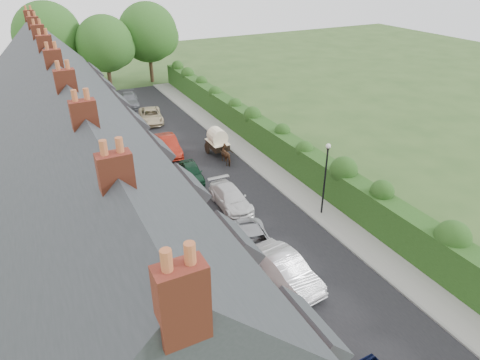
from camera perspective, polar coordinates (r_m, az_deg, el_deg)
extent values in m
plane|color=#2D4C1E|center=(25.27, 9.95, -10.70)|extent=(140.00, 140.00, 0.00)
cube|color=black|center=(32.93, -1.98, -0.32)|extent=(6.00, 58.00, 0.02)
cube|color=gray|center=(34.63, 4.18, 1.21)|extent=(2.20, 58.00, 0.12)
cube|color=gray|center=(31.70, -8.29, -1.74)|extent=(1.70, 58.00, 0.12)
cube|color=gray|center=(34.15, 2.66, 0.86)|extent=(0.18, 58.00, 0.13)
cube|color=gray|center=(31.91, -6.94, -1.41)|extent=(0.18, 58.00, 0.13)
cube|color=#1B3C13|center=(35.00, 6.78, 3.54)|extent=(1.50, 58.00, 2.50)
cube|color=#963626|center=(28.25, -20.83, 0.05)|extent=(8.00, 40.00, 6.50)
cube|color=#26292D|center=(26.99, -21.99, 6.16)|extent=(8.00, 40.20, 8.00)
cube|color=#26292D|center=(13.66, 8.45, -19.60)|extent=(1.70, 2.60, 1.70)
cube|color=white|center=(15.60, 3.29, -18.06)|extent=(0.12, 1.20, 1.60)
cube|color=white|center=(18.84, -0.75, -15.73)|extent=(0.70, 2.40, 5.20)
cube|color=black|center=(19.81, 0.28, -17.90)|extent=(0.06, 1.80, 1.60)
cube|color=black|center=(18.16, 0.30, -12.62)|extent=(0.06, 1.80, 1.60)
cube|color=#26292D|center=(16.86, -1.28, -8.49)|extent=(1.70, 2.60, 1.70)
cube|color=#3F2D2D|center=(21.22, -4.11, -15.48)|extent=(0.08, 0.90, 2.10)
cube|color=white|center=(19.00, -4.31, -8.31)|extent=(0.12, 1.20, 1.60)
cube|color=white|center=(22.42, -6.47, -7.73)|extent=(0.70, 2.40, 5.20)
cube|color=black|center=(23.23, -5.44, -9.90)|extent=(0.06, 1.80, 1.60)
cube|color=black|center=(21.85, -5.73, -4.93)|extent=(0.06, 1.80, 1.60)
cube|color=#26292D|center=(20.78, -7.29, -1.10)|extent=(1.70, 2.60, 1.70)
cube|color=#3F2D2D|center=(24.87, -8.71, -8.25)|extent=(0.08, 0.90, 2.10)
cube|color=white|center=(22.99, -9.20, -1.62)|extent=(0.12, 1.20, 1.60)
cube|color=white|center=(26.46, -10.38, -2.00)|extent=(0.70, 2.40, 5.20)
cube|color=black|center=(27.15, -9.42, -4.02)|extent=(0.06, 1.80, 1.60)
cube|color=black|center=(25.98, -9.83, 0.48)|extent=(0.06, 1.80, 1.60)
cube|color=#26292D|center=(25.08, -11.29, 3.88)|extent=(1.70, 2.60, 1.70)
cube|color=#3F2D2D|center=(28.93, -11.97, -2.93)|extent=(0.08, 0.90, 2.10)
cube|color=white|center=(27.31, -12.57, 3.02)|extent=(0.12, 1.20, 1.60)
cube|color=white|center=(30.78, -13.20, 2.18)|extent=(0.70, 2.40, 5.20)
cube|color=black|center=(31.38, -12.32, 0.35)|extent=(0.06, 1.80, 1.60)
cube|color=black|center=(30.37, -12.78, 4.36)|extent=(0.06, 1.80, 1.60)
cube|color=#26292D|center=(29.61, -14.11, 7.35)|extent=(1.70, 2.60, 1.70)
cube|color=#3F2D2D|center=(33.25, -14.37, 1.06)|extent=(0.08, 0.90, 2.10)
cube|color=white|center=(31.84, -15.02, 6.37)|extent=(0.12, 1.20, 1.60)
cube|color=white|center=(35.29, -15.33, 5.31)|extent=(0.70, 2.40, 5.20)
cube|color=black|center=(35.81, -14.52, 3.65)|extent=(0.06, 1.80, 1.60)
cube|color=black|center=(34.93, -14.99, 7.24)|extent=(0.06, 1.80, 1.60)
cube|color=#26292D|center=(34.27, -16.21, 9.88)|extent=(1.70, 2.60, 1.70)
cube|color=#3F2D2D|center=(37.74, -16.22, 4.11)|extent=(0.08, 0.90, 2.10)
cube|color=white|center=(36.48, -16.87, 8.87)|extent=(0.12, 1.20, 1.60)
cube|color=white|center=(39.91, -16.98, 7.71)|extent=(0.70, 2.40, 5.20)
cube|color=black|center=(40.37, -16.24, 6.22)|extent=(0.06, 1.80, 1.60)
cube|color=black|center=(39.59, -16.70, 9.44)|extent=(0.06, 1.80, 1.60)
cube|color=#26292D|center=(39.01, -17.82, 11.79)|extent=(1.70, 2.60, 1.70)
cube|color=#3F2D2D|center=(42.34, -17.68, 6.51)|extent=(0.08, 0.90, 2.10)
cube|color=white|center=(41.21, -18.32, 10.79)|extent=(0.12, 1.20, 1.60)
cube|color=white|center=(44.61, -18.31, 9.61)|extent=(0.70, 2.40, 5.20)
cube|color=black|center=(45.03, -17.62, 8.26)|extent=(0.06, 1.80, 1.60)
cube|color=black|center=(44.33, -18.06, 11.17)|extent=(0.06, 1.80, 1.60)
cube|color=#26292D|center=(43.81, -19.10, 13.28)|extent=(1.70, 2.60, 1.70)
cube|color=#3F2D2D|center=(47.02, -18.87, 8.43)|extent=(0.08, 0.90, 2.10)
cube|color=white|center=(46.00, -19.48, 12.32)|extent=(0.12, 1.20, 1.60)
cube|color=maroon|center=(7.72, -7.71, -15.95)|extent=(0.90, 0.50, 1.60)
cylinder|color=#AA5A33|center=(7.05, -9.76, -10.82)|extent=(0.20, 0.20, 0.50)
cylinder|color=#AA5A33|center=(7.14, -6.67, -9.99)|extent=(0.20, 0.20, 0.50)
cube|color=maroon|center=(11.75, -16.10, -0.13)|extent=(0.90, 0.50, 1.60)
cylinder|color=#AA5A33|center=(11.32, -17.71, 3.90)|extent=(0.20, 0.20, 0.50)
cylinder|color=#AA5A33|center=(11.38, -15.75, 4.31)|extent=(0.20, 0.20, 0.50)
cube|color=maroon|center=(16.33, -19.93, 7.27)|extent=(0.90, 0.50, 1.60)
cylinder|color=#AA5A33|center=(16.02, -21.19, 10.29)|extent=(0.20, 0.20, 0.50)
cylinder|color=#AA5A33|center=(16.06, -19.77, 10.57)|extent=(0.20, 0.20, 0.50)
cube|color=maroon|center=(21.10, -22.11, 11.37)|extent=(0.90, 0.50, 1.60)
cylinder|color=#AA5A33|center=(20.86, -23.13, 13.74)|extent=(0.20, 0.20, 0.50)
cylinder|color=#AA5A33|center=(20.89, -22.03, 13.96)|extent=(0.20, 0.20, 0.50)
cube|color=maroon|center=(25.95, -23.50, 13.94)|extent=(0.90, 0.50, 1.60)
cylinder|color=#AA5A33|center=(25.76, -24.37, 15.87)|extent=(0.20, 0.20, 0.50)
cylinder|color=#AA5A33|center=(25.79, -23.46, 16.06)|extent=(0.20, 0.20, 0.50)
cube|color=maroon|center=(30.86, -24.48, 15.69)|extent=(0.90, 0.50, 1.60)
cylinder|color=#AA5A33|center=(30.70, -25.22, 17.32)|extent=(0.20, 0.20, 0.50)
cylinder|color=#AA5A33|center=(30.72, -24.46, 17.48)|extent=(0.20, 0.20, 0.50)
cube|color=maroon|center=(35.79, -25.19, 16.96)|extent=(0.90, 0.50, 1.60)
cylinder|color=#AA5A33|center=(35.65, -25.85, 18.37)|extent=(0.20, 0.20, 0.50)
cylinder|color=#AA5A33|center=(35.67, -25.18, 18.50)|extent=(0.20, 0.20, 0.50)
cube|color=maroon|center=(40.73, -25.74, 17.91)|extent=(0.90, 0.50, 1.60)
cylinder|color=#AA5A33|center=(40.61, -26.32, 19.15)|extent=(0.20, 0.20, 0.50)
cylinder|color=#AA5A33|center=(40.63, -25.74, 19.27)|extent=(0.20, 0.20, 0.50)
cube|color=maroon|center=(45.69, -26.18, 18.66)|extent=(0.90, 0.50, 1.60)
cylinder|color=#AA5A33|center=(45.58, -26.70, 19.77)|extent=(0.20, 0.20, 0.50)
cylinder|color=#AA5A33|center=(45.60, -26.18, 19.88)|extent=(0.20, 0.20, 0.50)
cube|color=maroon|center=(21.16, 1.85, -17.82)|extent=(0.30, 4.70, 0.90)
cube|color=maroon|center=(24.52, -3.83, -10.30)|extent=(0.30, 4.70, 0.90)
cube|color=maroon|center=(28.37, -7.88, -4.64)|extent=(0.30, 4.70, 0.90)
cube|color=maroon|center=(32.53, -10.88, -0.35)|extent=(0.30, 4.70, 0.90)
cube|color=maroon|center=(36.91, -13.18, 2.94)|extent=(0.30, 4.70, 0.90)
cube|color=maroon|center=(41.42, -14.99, 5.52)|extent=(0.30, 4.70, 0.90)
cube|color=maroon|center=(46.03, -16.46, 7.59)|extent=(0.30, 4.70, 0.90)
cube|color=maroon|center=(19.67, 5.61, -22.21)|extent=(0.35, 0.35, 1.10)
cube|color=maroon|center=(22.70, -1.25, -13.61)|extent=(0.35, 0.35, 1.10)
cube|color=maroon|center=(26.34, -6.03, -7.09)|extent=(0.35, 0.35, 1.10)
cube|color=maroon|center=(30.37, -9.50, -2.19)|extent=(0.35, 0.35, 1.10)
cube|color=maroon|center=(34.65, -12.11, 1.54)|extent=(0.35, 0.35, 1.10)
cube|color=maroon|center=(39.11, -14.15, 4.44)|extent=(0.35, 0.35, 1.10)
cube|color=maroon|center=(43.68, -15.78, 6.73)|extent=(0.35, 0.35, 1.10)
cube|color=maroon|center=(48.34, -17.11, 8.58)|extent=(0.35, 0.35, 1.10)
cylinder|color=black|center=(28.38, 11.20, -0.36)|extent=(0.12, 0.12, 4.80)
cylinder|color=black|center=(27.32, 11.67, 4.17)|extent=(0.20, 0.20, 0.10)
sphere|color=silver|center=(27.26, 11.70, 4.46)|extent=(0.32, 0.32, 0.32)
cylinder|color=#332316|center=(57.72, -17.09, 13.53)|extent=(0.50, 0.50, 4.75)
sphere|color=#27501A|center=(57.01, -17.60, 16.94)|extent=(6.80, 6.80, 6.80)
sphere|color=#27501A|center=(57.67, -16.19, 16.56)|extent=(4.76, 4.76, 4.76)
cylinder|color=#332316|center=(60.84, -11.83, 15.09)|extent=(0.50, 0.50, 5.25)
sphere|color=#27501A|center=(60.13, -12.21, 18.69)|extent=(7.60, 7.60, 7.60)
sphere|color=#27501A|center=(60.94, -10.78, 18.24)|extent=(5.32, 5.32, 5.32)
cylinder|color=#332316|center=(59.86, -23.47, 13.35)|extent=(0.50, 0.50, 5.50)
sphere|color=#27501A|center=(59.12, -24.24, 17.13)|extent=(8.00, 8.00, 8.00)
sphere|color=#27501A|center=(59.65, -22.55, 16.76)|extent=(5.60, 5.60, 5.60)
imported|color=silver|center=(23.28, 6.12, -11.79)|extent=(2.24, 4.96, 1.58)
imported|color=#A4A6AC|center=(25.28, 1.84, -8.33)|extent=(3.03, 5.03, 1.31)
imported|color=silver|center=(29.52, -1.26, -2.43)|extent=(2.07, 4.74, 1.36)
imported|color=black|center=(33.30, -6.49, 1.05)|extent=(2.02, 3.90, 1.27)
imported|color=maroon|center=(38.00, -9.69, 4.58)|extent=(1.92, 4.81, 1.55)
imported|color=#C7B58F|center=(45.93, -11.79, 8.39)|extent=(3.01, 5.11, 1.33)
imported|color=slate|center=(51.63, -14.55, 10.30)|extent=(2.70, 5.06, 1.39)
imported|color=#4B2F1B|center=(35.68, -1.73, 3.36)|extent=(0.85, 1.81, 1.51)
cube|color=black|center=(37.20, -3.01, 4.71)|extent=(1.33, 2.22, 0.56)
cylinder|color=#F5E5BE|center=(36.90, -3.04, 5.82)|extent=(1.44, 1.39, 1.44)
cube|color=#F5E5BE|center=(37.09, -3.02, 5.11)|extent=(1.47, 2.28, 0.04)
cylinder|color=black|center=(37.68, -4.41, 4.25)|extent=(0.09, 1.00, 1.00)
cylinder|color=black|center=(38.21, -2.41, 4.65)|extent=(0.09, 1.00, 1.00)
cylinder|color=black|center=(36.01, -2.77, 4.00)|extent=(0.06, 2.00, 0.06)
cylinder|color=black|center=(36.30, -1.65, 4.23)|extent=(0.06, 2.00, 0.06)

